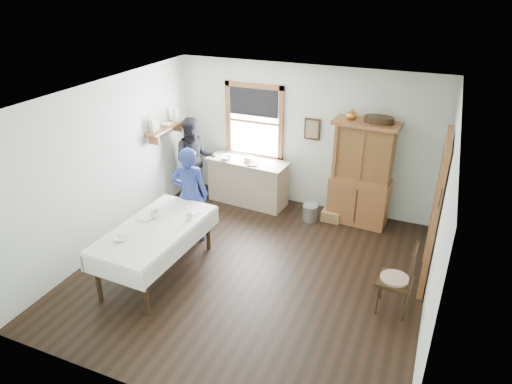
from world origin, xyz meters
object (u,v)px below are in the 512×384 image
at_px(work_counter, 248,181).
at_px(spindle_chair, 396,278).
at_px(china_hutch, 361,174).
at_px(wicker_basket, 331,216).
at_px(pail, 310,213).
at_px(woman_blue, 190,198).
at_px(figure_dark, 195,163).
at_px(dining_table, 157,250).

xyz_separation_m(work_counter, spindle_chair, (3.08, -2.17, 0.07)).
bearing_deg(china_hutch, wicker_basket, -155.84).
bearing_deg(wicker_basket, pail, -161.37).
height_order(wicker_basket, woman_blue, woman_blue).
bearing_deg(spindle_chair, pail, 135.61).
distance_m(china_hutch, spindle_chair, 2.46).
bearing_deg(wicker_basket, spindle_chair, -56.67).
height_order(spindle_chair, woman_blue, woman_blue).
bearing_deg(figure_dark, dining_table, -103.86).
distance_m(dining_table, pail, 2.97).
bearing_deg(work_counter, spindle_chair, -30.29).
bearing_deg(figure_dark, china_hutch, -23.95).
relative_size(pail, wicker_basket, 0.89).
relative_size(dining_table, figure_dark, 1.27).
relative_size(woman_blue, figure_dark, 0.99).
distance_m(spindle_chair, pail, 2.63).
bearing_deg(wicker_basket, figure_dark, -176.37).
bearing_deg(dining_table, pail, 55.95).
height_order(dining_table, woman_blue, woman_blue).
distance_m(dining_table, figure_dark, 2.53).
xyz_separation_m(dining_table, woman_blue, (-0.02, 1.06, 0.37)).
distance_m(work_counter, dining_table, 2.70).
relative_size(china_hutch, woman_blue, 1.23).
xyz_separation_m(china_hutch, spindle_chair, (0.93, -2.23, -0.43)).
xyz_separation_m(china_hutch, figure_dark, (-3.16, -0.33, -0.17)).
bearing_deg(woman_blue, dining_table, 73.72).
height_order(dining_table, pail, dining_table).
relative_size(dining_table, wicker_basket, 5.90).
height_order(wicker_basket, figure_dark, figure_dark).
height_order(china_hutch, figure_dark, china_hutch).
relative_size(work_counter, wicker_basket, 4.66).
bearing_deg(china_hutch, work_counter, -174.48).
height_order(work_counter, spindle_chair, spindle_chair).
xyz_separation_m(dining_table, pail, (1.66, 2.45, -0.25)).
relative_size(pail, woman_blue, 0.19).
height_order(work_counter, woman_blue, woman_blue).
xyz_separation_m(dining_table, spindle_chair, (3.39, 0.51, 0.12)).
distance_m(spindle_chair, wicker_basket, 2.52).
height_order(pail, figure_dark, figure_dark).
bearing_deg(dining_table, work_counter, 83.32).
bearing_deg(work_counter, pail, -4.55).
relative_size(china_hutch, spindle_chair, 1.84).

